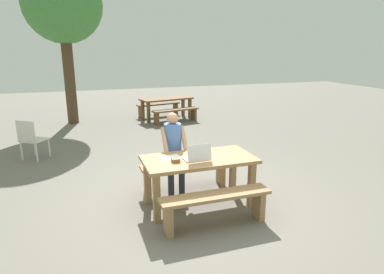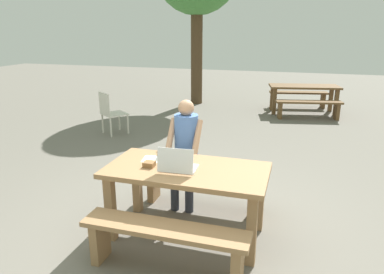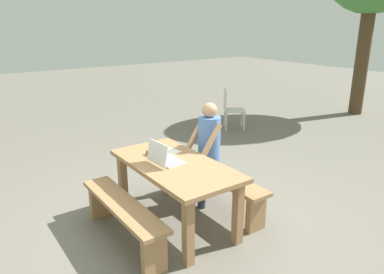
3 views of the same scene
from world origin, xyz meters
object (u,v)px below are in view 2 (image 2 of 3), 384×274
at_px(picnic_table_mid, 304,90).
at_px(person_seated, 185,147).
at_px(laptop, 178,165).
at_px(plastic_chair, 111,112).
at_px(small_pouch, 149,164).
at_px(picnic_table_front, 187,179).

bearing_deg(picnic_table_mid, person_seated, -115.13).
height_order(laptop, person_seated, person_seated).
height_order(person_seated, plastic_chair, person_seated).
bearing_deg(laptop, picnic_table_mid, -103.91).
height_order(small_pouch, picnic_table_mid, small_pouch).
distance_m(laptop, small_pouch, 0.31).
bearing_deg(plastic_chair, picnic_table_front, 165.16).
bearing_deg(laptop, plastic_chair, -54.84).
bearing_deg(small_pouch, plastic_chair, 124.89).
bearing_deg(picnic_table_mid, laptop, -112.38).
xyz_separation_m(picnic_table_front, small_pouch, (-0.37, -0.08, 0.15)).
relative_size(laptop, person_seated, 0.28).
bearing_deg(plastic_chair, picnic_table_mid, -104.88).
distance_m(small_pouch, person_seated, 0.71).
bearing_deg(person_seated, picnic_table_front, -71.04).
distance_m(picnic_table_front, plastic_chair, 4.05).
height_order(picnic_table_front, plastic_chair, plastic_chair).
relative_size(picnic_table_front, laptop, 4.41).
distance_m(laptop, plastic_chair, 4.10).
bearing_deg(picnic_table_front, small_pouch, -168.51).
xyz_separation_m(picnic_table_front, person_seated, (-0.21, 0.61, 0.12)).
distance_m(picnic_table_front, small_pouch, 0.41).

